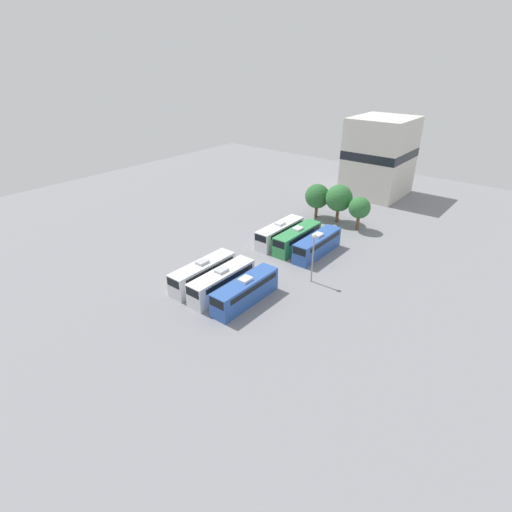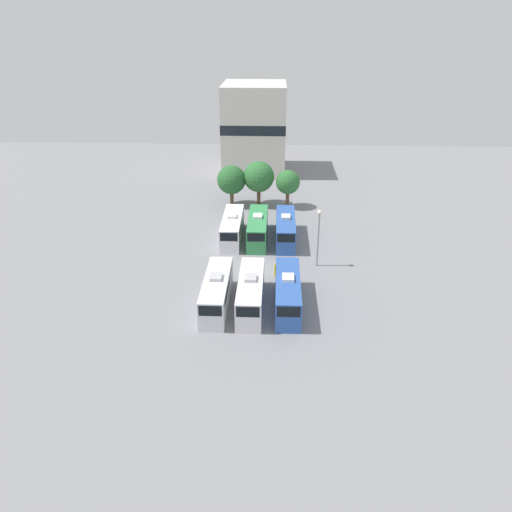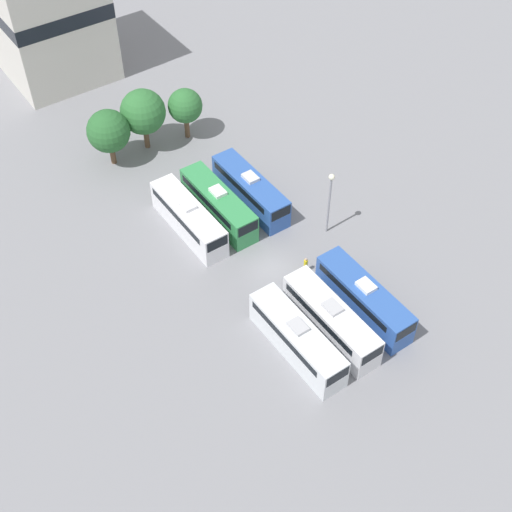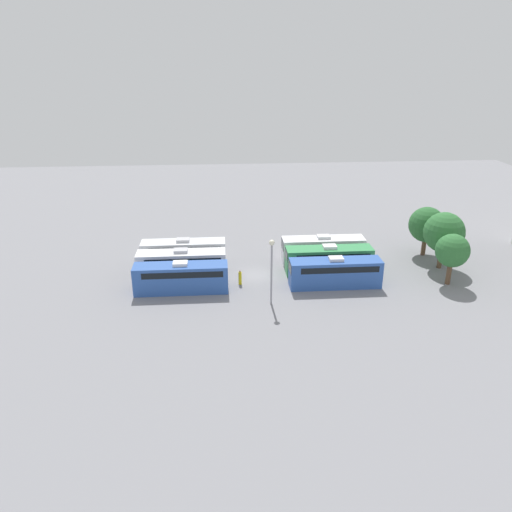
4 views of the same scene
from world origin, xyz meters
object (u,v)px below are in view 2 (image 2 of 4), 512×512
bus_1 (251,291)px  bus_4 (258,227)px  bus_5 (286,228)px  tree_1 (259,177)px  bus_2 (288,291)px  tree_2 (288,182)px  light_pole (319,228)px  depot_building (255,128)px  bus_0 (217,290)px  worker_person (276,270)px  bus_3 (232,227)px  tree_0 (231,180)px

bus_1 → bus_4: size_ratio=1.00×
bus_5 → tree_1: (-4.17, 14.07, 2.88)m
bus_1 → bus_2: same height
tree_1 → tree_2: bearing=-11.8°
light_pole → depot_building: size_ratio=0.44×
bus_0 → depot_building: depot_building is taller
bus_4 → tree_1: bearing=91.6°
bus_0 → bus_5: same height
bus_4 → tree_2: size_ratio=1.72×
worker_person → light_pole: 7.17m
bus_0 → bus_2: (7.40, 0.15, 0.00)m
worker_person → tree_1: tree_1 is taller
worker_person → light_pole: light_pole is taller
tree_1 → bus_1: bearing=-89.3°
bus_3 → tree_2: size_ratio=1.72×
depot_building → tree_2: bearing=-73.8°
tree_1 → bus_4: bearing=-88.4°
tree_1 → tree_2: tree_1 is taller
depot_building → bus_3: bearing=-92.4°
bus_0 → bus_1: size_ratio=1.00×
bus_2 → depot_building: size_ratio=0.63×
bus_2 → light_pole: 10.80m
tree_2 → depot_building: size_ratio=0.37×
bus_1 → worker_person: size_ratio=5.88×
bus_4 → bus_0: bearing=-101.5°
light_pole → tree_1: (-7.94, 21.77, -0.32)m
bus_3 → light_pole: (10.99, -7.76, 3.20)m
bus_5 → worker_person: 10.88m
bus_3 → depot_building: bearing=87.6°
tree_1 → bus_2: bearing=-82.3°
tree_0 → bus_2: bearing=-74.6°
bus_1 → worker_person: 7.28m
bus_0 → tree_0: (-1.14, 31.19, 2.42)m
bus_1 → tree_0: (-4.70, 31.23, 2.42)m
bus_2 → bus_0: bearing=-178.8°
tree_0 → worker_person: bearing=-73.5°
bus_4 → light_pole: bearing=-45.9°
bus_1 → bus_2: 3.85m
bus_5 → bus_3: bearing=179.5°
bus_4 → tree_1: 14.29m
bus_2 → tree_2: tree_2 is taller
bus_4 → bus_5: size_ratio=1.00×
bus_0 → bus_3: 17.53m
tree_0 → tree_2: 8.96m
tree_1 → depot_building: size_ratio=0.43×
bus_3 → light_pole: 13.83m
bus_2 → bus_5: bearing=90.2°
bus_2 → worker_person: bus_2 is taller
bus_1 → tree_1: bearing=90.7°
bus_4 → worker_person: size_ratio=5.88×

